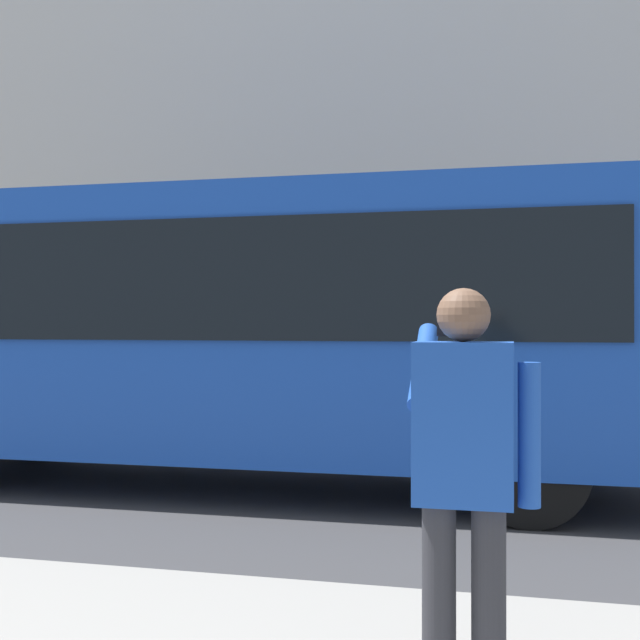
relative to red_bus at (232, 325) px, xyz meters
name	(u,v)px	position (x,y,z in m)	size (l,w,h in m)	color
ground_plane	(428,492)	(-2.05, -0.14, -1.68)	(60.00, 60.00, 0.00)	#38383A
building_facade_far	(468,88)	(-2.06, -6.93, 4.30)	(28.00, 1.55, 12.00)	beige
red_bus	(232,325)	(0.00, 0.00, 0.00)	(9.05, 2.54, 3.08)	#1947AD
pedestrian_photographer	(465,462)	(-2.71, 4.77, -0.54)	(0.53, 0.52, 1.70)	#2D2D33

